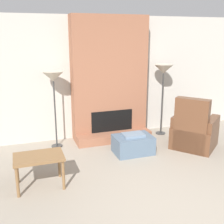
# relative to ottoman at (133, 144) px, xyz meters

# --- Properties ---
(ground_plane) EXTENTS (24.00, 24.00, 0.00)m
(ground_plane) POSITION_rel_ottoman_xyz_m (-0.14, -2.13, -0.18)
(ground_plane) COLOR gray
(wall_back) EXTENTS (7.07, 0.06, 2.60)m
(wall_back) POSITION_rel_ottoman_xyz_m (-0.14, 1.21, 1.12)
(wall_back) COLOR #BCB7AD
(wall_back) RESTS_ON ground_plane
(fireplace) EXTENTS (1.62, 0.65, 2.60)m
(fireplace) POSITION_rel_ottoman_xyz_m (-0.14, 0.99, 1.04)
(fireplace) COLOR #935B42
(fireplace) RESTS_ON ground_plane
(ottoman) EXTENTS (0.73, 0.51, 0.39)m
(ottoman) POSITION_rel_ottoman_xyz_m (0.00, 0.00, 0.00)
(ottoman) COLOR slate
(ottoman) RESTS_ON ground_plane
(armchair) EXTENTS (1.12, 1.12, 1.06)m
(armchair) POSITION_rel_ottoman_xyz_m (1.24, -0.15, 0.14)
(armchair) COLOR brown
(armchair) RESTS_ON ground_plane
(side_table) EXTENTS (0.72, 0.48, 0.50)m
(side_table) POSITION_rel_ottoman_xyz_m (-1.80, -0.69, 0.25)
(side_table) COLOR brown
(side_table) RESTS_ON ground_plane
(floor_lamp_left) EXTENTS (0.42, 0.42, 1.53)m
(floor_lamp_left) POSITION_rel_ottoman_xyz_m (-1.34, 0.81, 1.20)
(floor_lamp_left) COLOR #333333
(floor_lamp_left) RESTS_ON ground_plane
(floor_lamp_right) EXTENTS (0.42, 0.42, 1.58)m
(floor_lamp_right) POSITION_rel_ottoman_xyz_m (1.04, 0.81, 1.24)
(floor_lamp_right) COLOR #333333
(floor_lamp_right) RESTS_ON ground_plane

